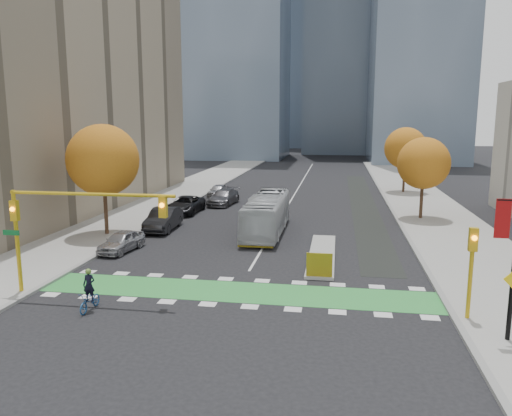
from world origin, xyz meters
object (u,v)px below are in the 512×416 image
(parked_car_a, at_px, (121,241))
(tree_east_near, at_px, (424,163))
(tree_east_far, at_px, (405,148))
(cyclist, at_px, (90,297))
(bus, at_px, (267,214))
(parked_car_b, at_px, (163,219))
(tree_west, at_px, (103,160))
(traffic_signal_west, at_px, (64,216))
(traffic_signal_east, at_px, (472,260))
(parked_car_d, at_px, (185,205))
(hazard_board, at_px, (319,265))
(parked_car_e, at_px, (218,191))
(parked_car_c, at_px, (223,197))

(parked_car_a, bearing_deg, tree_east_near, 41.60)
(tree_east_far, relative_size, cyclist, 3.88)
(bus, bearing_deg, tree_east_far, 60.49)
(parked_car_b, bearing_deg, tree_east_far, 45.90)
(tree_west, bearing_deg, parked_car_a, -53.83)
(tree_west, relative_size, traffic_signal_west, 0.96)
(tree_east_near, height_order, traffic_signal_west, tree_east_near)
(traffic_signal_east, relative_size, parked_car_d, 0.74)
(tree_east_far, bearing_deg, traffic_signal_east, -92.97)
(traffic_signal_east, xyz_separation_m, parked_car_a, (-19.50, 8.41, -2.05))
(tree_east_near, relative_size, bus, 0.67)
(cyclist, bearing_deg, tree_east_near, 54.01)
(hazard_board, height_order, cyclist, cyclist)
(traffic_signal_west, bearing_deg, bus, 63.82)
(hazard_board, distance_m, tree_east_far, 35.13)
(tree_east_near, xyz_separation_m, cyclist, (-18.06, -24.00, -4.21))
(tree_east_near, distance_m, tree_east_far, 16.01)
(parked_car_d, xyz_separation_m, parked_car_e, (0.70, 10.00, -0.07))
(tree_east_near, bearing_deg, parked_car_d, -179.07)
(tree_east_far, bearing_deg, hazard_board, -104.12)
(tree_west, relative_size, traffic_signal_east, 2.01)
(parked_car_a, bearing_deg, parked_car_c, 90.12)
(traffic_signal_west, height_order, parked_car_a, traffic_signal_west)
(parked_car_b, bearing_deg, parked_car_d, 91.38)
(tree_east_far, bearing_deg, parked_car_b, -131.73)
(cyclist, xyz_separation_m, parked_car_e, (-2.19, 33.66, 0.04))
(hazard_board, height_order, parked_car_e, hazard_board)
(tree_east_near, distance_m, traffic_signal_east, 22.66)
(traffic_signal_west, bearing_deg, parked_car_e, 90.57)
(parked_car_c, bearing_deg, parked_car_e, 115.72)
(tree_west, height_order, parked_car_c, tree_west)
(parked_car_d, bearing_deg, cyclist, -81.84)
(parked_car_e, bearing_deg, parked_car_c, -66.90)
(tree_east_near, xyz_separation_m, bus, (-12.38, -7.16, -3.39))
(parked_car_a, bearing_deg, traffic_signal_west, -75.03)
(tree_east_near, relative_size, tree_east_far, 0.92)
(bus, xyz_separation_m, parked_car_e, (-7.87, 16.82, -0.77))
(bus, height_order, parked_car_a, bus)
(tree_east_far, relative_size, parked_car_c, 1.44)
(traffic_signal_west, xyz_separation_m, parked_car_e, (-0.32, 32.17, -3.33))
(tree_east_far, xyz_separation_m, cyclist, (-18.56, -40.00, -4.58))
(tree_east_far, xyz_separation_m, parked_car_a, (-21.50, -30.10, -4.56))
(tree_west, height_order, tree_east_far, tree_west)
(parked_car_a, bearing_deg, tree_east_far, 62.18)
(tree_west, xyz_separation_m, parked_car_b, (3.52, 2.48, -4.76))
(tree_west, height_order, traffic_signal_east, tree_west)
(tree_west, height_order, parked_car_a, tree_west)
(traffic_signal_east, bearing_deg, tree_east_near, 86.19)
(tree_west, xyz_separation_m, tree_east_far, (24.50, 26.00, -0.38))
(parked_car_d, height_order, parked_car_e, parked_car_d)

